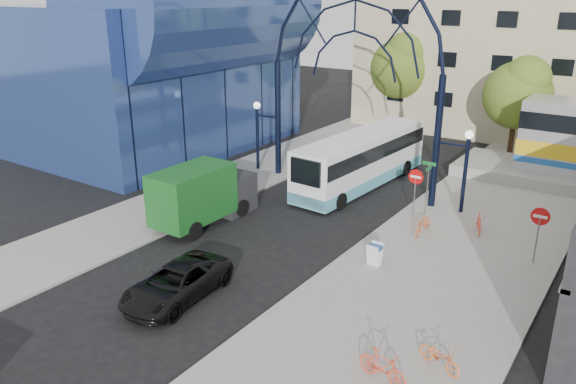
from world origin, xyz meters
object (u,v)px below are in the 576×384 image
Objects in this scene: bike_far_a at (440,357)px; green_truck at (204,194)px; bike_near_a at (423,224)px; black_suv at (177,283)px; do_not_enter_sign at (540,222)px; tree_north_a at (520,92)px; bike_far_b at (382,367)px; gateway_arch at (354,37)px; sandwich_board at (375,252)px; bike_near_b at (479,223)px; street_name_sign at (428,177)px; city_bus at (362,159)px; tree_north_b at (404,64)px; stop_sign at (416,181)px.

green_truck is at bearing 91.99° from bike_far_a.
green_truck is 10.66m from bike_near_a.
green_truck reaches higher than black_suv.
do_not_enter_sign reaches higher than bike_near_a.
tree_north_a is at bearing 88.36° from bike_near_a.
do_not_enter_sign is 10.80m from bike_far_b.
green_truck reaches higher than do_not_enter_sign.
bike_near_a is at bearing 176.84° from do_not_enter_sign.
gateway_arch is at bearing 160.01° from do_not_enter_sign.
sandwich_board is at bearing -91.50° from tree_north_a.
do_not_enter_sign is 16.86m from tree_north_a.
tree_north_a is at bearing 76.95° from bike_near_b.
street_name_sign is 0.25× the size of city_bus.
sandwich_board is 26.15m from tree_north_b.
street_name_sign reaches higher than bike_near_b.
green_truck is (-14.58, -4.31, -0.49)m from do_not_enter_sign.
do_not_enter_sign is at bearing -0.31° from bike_far_b.
tree_north_b reaches higher than black_suv.
tree_north_b is 22.21m from bike_near_b.
stop_sign reaches higher than bike_far_b.
bike_near_a is at bearing -31.83° from gateway_arch.
tree_north_a is 22.66m from green_truck.
green_truck is at bearing -89.30° from tree_north_b.
tree_north_a is 0.88× the size of tree_north_b.
city_bus reaches higher than stop_sign.
do_not_enter_sign is 1.48× the size of bike_far_b.
stop_sign is at bearing 123.66° from bike_near_a.
tree_north_a is (6.12, 11.93, -3.95)m from gateway_arch.
sandwich_board is at bearing -134.58° from bike_near_b.
black_suv is 9.73m from bike_far_a.
gateway_arch is at bearing -76.32° from tree_north_b.
black_suv is 3.14× the size of bike_near_b.
street_name_sign is 3.41m from bike_near_b.
street_name_sign reaches higher than do_not_enter_sign.
street_name_sign is 13.88m from black_suv.
stop_sign is 1.67× the size of bike_near_b.
bike_near_a reaches higher than bike_near_b.
bike_near_b is (11.72, 6.16, -0.91)m from green_truck.
stop_sign is 6.51m from do_not_enter_sign.
city_bus is (-5.91, -10.78, -3.00)m from tree_north_a.
street_name_sign reaches higher than bike_far_b.
bike_far_b is at bearing -83.67° from tree_north_a.
tree_north_a is 4.56× the size of bike_far_a.
stop_sign is at bearing 47.02° from bike_far_a.
gateway_arch reaches higher than bike_far_b.
tree_north_b is at bearing 102.42° from bike_near_b.
city_bus is at bearing 67.93° from green_truck.
city_bus is at bearing 145.54° from stop_sign.
street_name_sign is 2.83× the size of sandwich_board.
bike_far_a is at bearing -94.94° from do_not_enter_sign.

